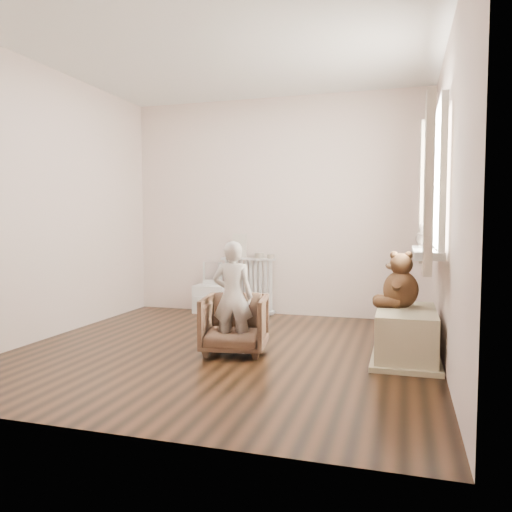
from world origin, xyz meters
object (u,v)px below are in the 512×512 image
(radiator, at_px, (248,282))
(toy_vanity, at_px, (211,290))
(toy_bench, at_px, (406,335))
(teddy_bear, at_px, (401,276))
(armchair, at_px, (235,324))
(plush_cat, at_px, (425,236))
(child, at_px, (233,297))

(radiator, distance_m, toy_vanity, 0.49)
(toy_bench, height_order, teddy_bear, teddy_bear)
(armchair, height_order, plush_cat, plush_cat)
(child, height_order, teddy_bear, child)
(armchair, bearing_deg, plush_cat, 12.62)
(toy_vanity, distance_m, child, 1.99)
(toy_vanity, bearing_deg, teddy_bear, -31.37)
(armchair, relative_size, toy_bench, 0.63)
(radiator, distance_m, armchair, 1.79)
(teddy_bear, bearing_deg, child, -167.75)
(radiator, bearing_deg, plush_cat, -29.70)
(toy_bench, height_order, plush_cat, plush_cat)
(toy_vanity, relative_size, plush_cat, 2.54)
(teddy_bear, height_order, plush_cat, plush_cat)
(armchair, xyz_separation_m, child, (0.00, -0.05, 0.24))
(radiator, height_order, toy_vanity, radiator)
(radiator, xyz_separation_m, toy_vanity, (-0.47, -0.03, -0.11))
(radiator, relative_size, armchair, 1.25)
(child, bearing_deg, toy_vanity, -71.86)
(toy_vanity, height_order, toy_bench, toy_vanity)
(radiator, bearing_deg, toy_bench, -39.73)
(radiator, distance_m, child, 1.84)
(child, bearing_deg, armchair, -98.91)
(toy_vanity, xyz_separation_m, toy_bench, (2.31, -1.49, -0.08))
(toy_vanity, height_order, child, child)
(radiator, bearing_deg, child, -76.62)
(toy_vanity, bearing_deg, toy_bench, -32.94)
(toy_vanity, height_order, plush_cat, plush_cat)
(armchair, distance_m, toy_bench, 1.43)
(child, xyz_separation_m, teddy_bear, (1.36, 0.38, 0.18))
(radiator, distance_m, teddy_bear, 2.29)
(armchair, relative_size, teddy_bear, 1.19)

